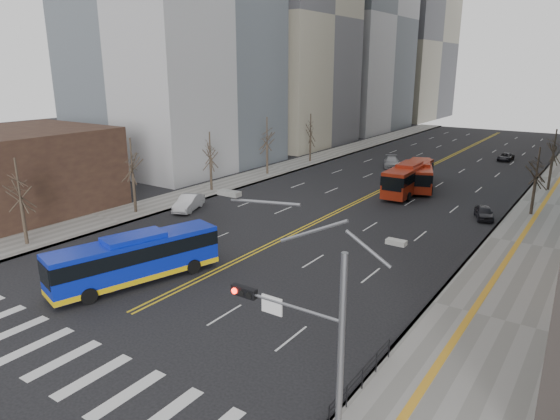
% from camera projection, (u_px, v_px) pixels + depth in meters
% --- Properties ---
extents(ground, '(220.00, 220.00, 0.00)m').
position_uv_depth(ground, '(49.00, 353.00, 24.97)').
color(ground, black).
extents(sidewalk_right, '(7.00, 130.00, 0.15)m').
position_uv_depth(sidewalk_right, '(555.00, 205.00, 51.18)').
color(sidewalk_right, gray).
rests_on(sidewalk_right, ground).
extents(sidewalk_left, '(5.00, 130.00, 0.15)m').
position_uv_depth(sidewalk_left, '(281.00, 169.00, 69.60)').
color(sidewalk_left, gray).
rests_on(sidewalk_left, ground).
extents(crosswalk, '(26.70, 4.00, 0.01)m').
position_uv_depth(crosswalk, '(49.00, 352.00, 24.97)').
color(crosswalk, silver).
rests_on(crosswalk, ground).
extents(centerline, '(0.55, 100.00, 0.01)m').
position_uv_depth(centerline, '(421.00, 171.00, 68.62)').
color(centerline, gold).
rests_on(centerline, ground).
extents(storefront, '(14.00, 18.00, 8.00)m').
position_uv_depth(storefront, '(4.00, 173.00, 47.45)').
color(storefront, black).
rests_on(storefront, ground).
extents(signal_mast, '(5.37, 0.37, 9.39)m').
position_uv_depth(signal_mast, '(305.00, 327.00, 17.75)').
color(signal_mast, gray).
rests_on(signal_mast, ground).
extents(pedestrian_railing, '(0.06, 6.06, 1.02)m').
position_uv_depth(pedestrian_railing, '(363.00, 375.00, 21.75)').
color(pedestrian_railing, black).
rests_on(pedestrian_railing, sidewalk_right).
extents(street_trees, '(35.20, 47.20, 7.60)m').
position_uv_depth(street_trees, '(298.00, 151.00, 54.93)').
color(street_trees, '#2F261C').
rests_on(street_trees, ground).
extents(blue_bus, '(5.38, 11.50, 3.30)m').
position_uv_depth(blue_bus, '(136.00, 257.00, 32.72)').
color(blue_bus, '#0B1FAB').
rests_on(blue_bus, ground).
extents(red_bus_near, '(5.46, 9.99, 3.14)m').
position_uv_depth(red_bus_near, '(421.00, 173.00, 58.33)').
color(red_bus_near, '#A22511').
rests_on(red_bus_near, ground).
extents(red_bus_far, '(3.11, 11.03, 3.47)m').
position_uv_depth(red_bus_far, '(409.00, 176.00, 55.96)').
color(red_bus_far, '#A22511').
rests_on(red_bus_far, ground).
extents(car_white, '(3.21, 4.97, 1.55)m').
position_uv_depth(car_white, '(189.00, 203.00, 49.56)').
color(car_white, silver).
rests_on(car_white, ground).
extents(car_dark_mid, '(2.65, 3.89, 1.23)m').
position_uv_depth(car_dark_mid, '(484.00, 213.00, 46.77)').
color(car_dark_mid, black).
rests_on(car_dark_mid, ground).
extents(car_silver, '(3.83, 5.36, 1.44)m').
position_uv_depth(car_silver, '(391.00, 162.00, 71.07)').
color(car_silver, '#A2A2A7').
rests_on(car_silver, ground).
extents(car_dark_far, '(2.00, 4.07, 1.11)m').
position_uv_depth(car_dark_far, '(506.00, 157.00, 75.90)').
color(car_dark_far, black).
rests_on(car_dark_far, ground).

